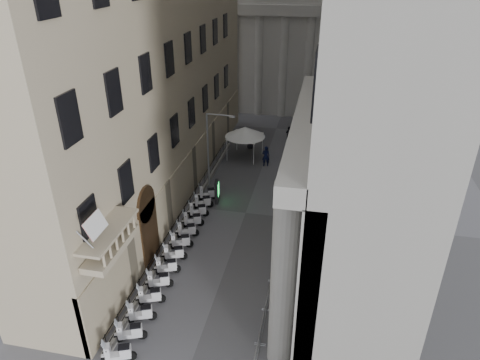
# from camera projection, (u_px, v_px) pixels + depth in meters

# --- Properties ---
(iron_fence) EXTENTS (0.30, 28.00, 1.40)m
(iron_fence) POSITION_uv_depth(u_px,v_px,m) (189.00, 215.00, 33.49)
(iron_fence) COLOR black
(iron_fence) RESTS_ON ground
(blue_awning) EXTENTS (1.60, 3.00, 3.00)m
(blue_awning) POSITION_uv_depth(u_px,v_px,m) (304.00, 179.00, 38.94)
(blue_awning) COLOR navy
(blue_awning) RESTS_ON ground
(flag) EXTENTS (1.00, 1.40, 8.20)m
(flag) POSITION_uv_depth(u_px,v_px,m) (118.00, 347.00, 22.14)
(flag) COLOR #9E0C11
(flag) RESTS_ON ground
(scooter_1) EXTENTS (1.51, 1.03, 1.50)m
(scooter_1) POSITION_uv_depth(u_px,v_px,m) (132.00, 340.00, 22.54)
(scooter_1) COLOR silver
(scooter_1) RESTS_ON ground
(scooter_2) EXTENTS (1.51, 1.03, 1.50)m
(scooter_2) POSITION_uv_depth(u_px,v_px,m) (142.00, 321.00, 23.73)
(scooter_2) COLOR silver
(scooter_2) RESTS_ON ground
(scooter_3) EXTENTS (1.51, 1.03, 1.50)m
(scooter_3) POSITION_uv_depth(u_px,v_px,m) (151.00, 303.00, 24.92)
(scooter_3) COLOR silver
(scooter_3) RESTS_ON ground
(scooter_4) EXTENTS (1.51, 1.03, 1.50)m
(scooter_4) POSITION_uv_depth(u_px,v_px,m) (160.00, 288.00, 26.11)
(scooter_4) COLOR silver
(scooter_4) RESTS_ON ground
(scooter_5) EXTENTS (1.51, 1.03, 1.50)m
(scooter_5) POSITION_uv_depth(u_px,v_px,m) (168.00, 273.00, 27.30)
(scooter_5) COLOR silver
(scooter_5) RESTS_ON ground
(scooter_6) EXTENTS (1.51, 1.03, 1.50)m
(scooter_6) POSITION_uv_depth(u_px,v_px,m) (175.00, 260.00, 28.50)
(scooter_6) COLOR silver
(scooter_6) RESTS_ON ground
(scooter_7) EXTENTS (1.51, 1.03, 1.50)m
(scooter_7) POSITION_uv_depth(u_px,v_px,m) (181.00, 248.00, 29.69)
(scooter_7) COLOR silver
(scooter_7) RESTS_ON ground
(scooter_8) EXTENTS (1.51, 1.03, 1.50)m
(scooter_8) POSITION_uv_depth(u_px,v_px,m) (187.00, 237.00, 30.88)
(scooter_8) COLOR silver
(scooter_8) RESTS_ON ground
(scooter_9) EXTENTS (1.51, 1.03, 1.50)m
(scooter_9) POSITION_uv_depth(u_px,v_px,m) (193.00, 226.00, 32.07)
(scooter_9) COLOR silver
(scooter_9) RESTS_ON ground
(scooter_10) EXTENTS (1.51, 1.03, 1.50)m
(scooter_10) POSITION_uv_depth(u_px,v_px,m) (198.00, 217.00, 33.26)
(scooter_10) COLOR silver
(scooter_10) RESTS_ON ground
(scooter_11) EXTENTS (1.51, 1.03, 1.50)m
(scooter_11) POSITION_uv_depth(u_px,v_px,m) (203.00, 208.00, 34.45)
(scooter_11) COLOR silver
(scooter_11) RESTS_ON ground
(scooter_12) EXTENTS (1.51, 1.03, 1.50)m
(scooter_12) POSITION_uv_depth(u_px,v_px,m) (208.00, 199.00, 35.64)
(scooter_12) COLOR silver
(scooter_12) RESTS_ON ground
(barrier_1) EXTENTS (0.60, 2.40, 1.10)m
(barrier_1) POSITION_uv_depth(u_px,v_px,m) (264.00, 327.00, 23.36)
(barrier_1) COLOR #95979C
(barrier_1) RESTS_ON ground
(barrier_2) EXTENTS (0.60, 2.40, 1.10)m
(barrier_2) POSITION_uv_depth(u_px,v_px,m) (270.00, 295.00, 25.53)
(barrier_2) COLOR #95979C
(barrier_2) RESTS_ON ground
(barrier_3) EXTENTS (0.60, 2.40, 1.10)m
(barrier_3) POSITION_uv_depth(u_px,v_px,m) (275.00, 269.00, 27.70)
(barrier_3) COLOR #95979C
(barrier_3) RESTS_ON ground
(barrier_4) EXTENTS (0.60, 2.40, 1.10)m
(barrier_4) POSITION_uv_depth(u_px,v_px,m) (280.00, 246.00, 29.88)
(barrier_4) COLOR #95979C
(barrier_4) RESTS_ON ground
(barrier_5) EXTENTS (0.60, 2.40, 1.10)m
(barrier_5) POSITION_uv_depth(u_px,v_px,m) (284.00, 227.00, 32.05)
(barrier_5) COLOR #95979C
(barrier_5) RESTS_ON ground
(barrier_6) EXTENTS (0.60, 2.40, 1.10)m
(barrier_6) POSITION_uv_depth(u_px,v_px,m) (287.00, 210.00, 34.22)
(barrier_6) COLOR #95979C
(barrier_6) RESTS_ON ground
(barrier_7) EXTENTS (0.60, 2.40, 1.10)m
(barrier_7) POSITION_uv_depth(u_px,v_px,m) (290.00, 194.00, 36.39)
(barrier_7) COLOR #95979C
(barrier_7) RESTS_ON ground
(barrier_8) EXTENTS (0.60, 2.40, 1.10)m
(barrier_8) POSITION_uv_depth(u_px,v_px,m) (293.00, 181.00, 38.56)
(barrier_8) COLOR #95979C
(barrier_8) RESTS_ON ground
(barrier_9) EXTENTS (0.60, 2.40, 1.10)m
(barrier_9) POSITION_uv_depth(u_px,v_px,m) (295.00, 169.00, 40.74)
(barrier_9) COLOR #95979C
(barrier_9) RESTS_ON ground
(security_tent) EXTENTS (3.97, 3.97, 3.23)m
(security_tent) POSITION_uv_depth(u_px,v_px,m) (244.00, 131.00, 42.22)
(security_tent) COLOR silver
(security_tent) RESTS_ON ground
(street_lamp) EXTENTS (2.37, 0.31, 7.24)m
(street_lamp) POSITION_uv_depth(u_px,v_px,m) (211.00, 149.00, 34.37)
(street_lamp) COLOR #919399
(street_lamp) RESTS_ON ground
(info_kiosk) EXTENTS (0.41, 0.93, 1.91)m
(info_kiosk) POSITION_uv_depth(u_px,v_px,m) (217.00, 192.00, 34.87)
(info_kiosk) COLOR black
(info_kiosk) RESTS_ON ground
(pedestrian_a) EXTENTS (0.83, 0.64, 2.03)m
(pedestrian_a) POSITION_uv_depth(u_px,v_px,m) (266.00, 156.00, 40.97)
(pedestrian_a) COLOR black
(pedestrian_a) RESTS_ON ground
(pedestrian_b) EXTENTS (0.91, 0.83, 1.54)m
(pedestrian_b) POSITION_uv_depth(u_px,v_px,m) (289.00, 133.00, 46.97)
(pedestrian_b) COLOR black
(pedestrian_b) RESTS_ON ground
(pedestrian_c) EXTENTS (0.92, 0.64, 1.81)m
(pedestrian_c) POSITION_uv_depth(u_px,v_px,m) (250.00, 140.00, 44.82)
(pedestrian_c) COLOR black
(pedestrian_c) RESTS_ON ground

